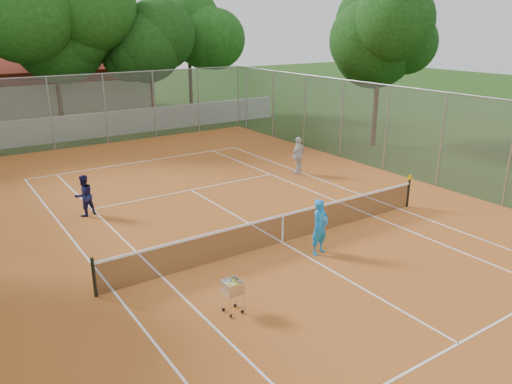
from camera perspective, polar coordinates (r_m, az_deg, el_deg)
ground at (r=15.98m, az=3.02°, el=-5.85°), size 120.00×120.00×0.00m
court_pad at (r=15.97m, az=3.02°, el=-5.82°), size 18.00×34.00×0.02m
court_lines at (r=15.97m, az=3.02°, el=-5.78°), size 10.98×23.78×0.01m
tennis_net at (r=15.77m, az=3.05°, el=-4.16°), size 11.88×0.10×0.98m
perimeter_fence at (r=15.26m, az=3.15°, el=1.00°), size 18.00×34.00×4.00m
boundary_wall at (r=32.36m, az=-17.73°, el=7.29°), size 26.00×0.30×1.50m
clubhouse at (r=41.38m, az=-24.76°, el=10.82°), size 16.40×9.00×4.40m
tropical_trees at (r=34.75m, az=-19.94°, el=14.88°), size 29.00×19.00×10.00m
player_near at (r=15.03m, az=7.32°, el=-3.97°), size 0.69×0.53×1.72m
player_far_left at (r=18.93m, az=-19.06°, el=-0.38°), size 0.87×0.76×1.52m
player_far_right at (r=23.07m, az=4.87°, el=4.17°), size 1.10×0.75×1.74m
ball_hopper at (r=12.14m, az=-2.69°, el=-11.73°), size 0.58×0.58×0.92m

